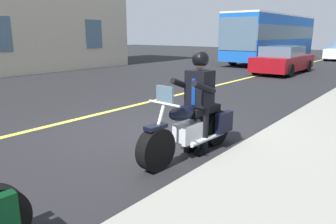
# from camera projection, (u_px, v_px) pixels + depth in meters

# --- Properties ---
(ground_plane) EXTENTS (80.00, 80.00, 0.00)m
(ground_plane) POSITION_uv_depth(u_px,v_px,m) (150.00, 132.00, 6.64)
(ground_plane) COLOR black
(lane_center_stripe) EXTENTS (60.00, 0.16, 0.01)m
(lane_center_stripe) POSITION_uv_depth(u_px,v_px,m) (90.00, 116.00, 7.85)
(lane_center_stripe) COLOR #E5DB4C
(lane_center_stripe) RESTS_ON ground_plane
(motorcycle_main) EXTENTS (2.22, 0.67, 1.26)m
(motorcycle_main) POSITION_uv_depth(u_px,v_px,m) (191.00, 129.00, 5.25)
(motorcycle_main) COLOR black
(motorcycle_main) RESTS_ON ground_plane
(rider_main) EXTENTS (0.64, 0.57, 1.74)m
(rider_main) POSITION_uv_depth(u_px,v_px,m) (199.00, 93.00, 5.25)
(rider_main) COLOR black
(rider_main) RESTS_ON ground_plane
(bus_near) EXTENTS (11.05, 2.70, 3.30)m
(bus_near) POSITION_uv_depth(u_px,v_px,m) (273.00, 36.00, 22.56)
(bus_near) COLOR blue
(bus_near) RESTS_ON ground_plane
(car_silver) EXTENTS (4.60, 1.92, 1.40)m
(car_silver) POSITION_uv_depth(u_px,v_px,m) (283.00, 60.00, 16.32)
(car_silver) COLOR maroon
(car_silver) RESTS_ON ground_plane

